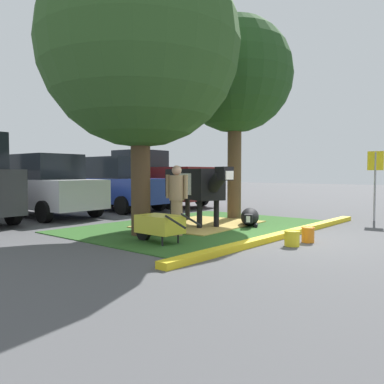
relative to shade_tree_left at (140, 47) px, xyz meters
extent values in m
plane|color=#4C4C4F|center=(1.73, -2.51, -4.24)|extent=(80.00, 80.00, 0.00)
cube|color=#2D5B23|center=(2.02, -0.09, -4.23)|extent=(6.73, 4.71, 0.02)
cube|color=yellow|center=(2.02, -2.59, -4.18)|extent=(7.93, 0.24, 0.12)
cube|color=tan|center=(2.24, 0.08, -4.22)|extent=(3.37, 2.64, 0.04)
cylinder|color=#4C3823|center=(0.00, 0.00, -2.90)|extent=(0.44, 0.44, 2.68)
sphere|color=#2D5123|center=(0.00, 0.00, 0.02)|extent=(4.50, 4.50, 4.50)
cylinder|color=brown|center=(4.03, 0.19, -2.65)|extent=(0.42, 0.42, 3.19)
sphere|color=#23471E|center=(4.03, 0.19, 0.18)|extent=(3.51, 3.51, 3.51)
cube|color=black|center=(2.17, 0.28, -3.10)|extent=(1.56, 2.39, 0.80)
cube|color=white|center=(2.11, 0.14, -3.10)|extent=(1.02, 1.11, 0.56)
cylinder|color=black|center=(1.64, -0.94, -3.00)|extent=(0.55, 0.71, 0.58)
cube|color=black|center=(1.51, -1.24, -2.82)|extent=(0.41, 0.51, 0.32)
cube|color=white|center=(1.43, -1.42, -2.86)|extent=(0.23, 0.19, 0.20)
cylinder|color=black|center=(2.05, -0.61, -3.87)|extent=(0.14, 0.14, 0.74)
cylinder|color=black|center=(1.60, -0.42, -3.87)|extent=(0.14, 0.14, 0.74)
cylinder|color=black|center=(2.74, 0.97, -3.87)|extent=(0.14, 0.14, 0.74)
cylinder|color=black|center=(2.29, 1.17, -3.87)|extent=(0.14, 0.14, 0.74)
cylinder|color=black|center=(2.65, 1.38, -3.35)|extent=(0.06, 0.06, 0.70)
ellipsoid|color=black|center=(3.06, -0.99, -4.00)|extent=(1.20, 0.95, 0.48)
cube|color=black|center=(2.53, -1.28, -3.98)|extent=(0.34, 0.31, 0.22)
cube|color=silver|center=(2.43, -1.34, -3.98)|extent=(0.10, 0.12, 0.16)
cylinder|color=black|center=(2.84, -1.32, -4.18)|extent=(0.35, 0.26, 0.10)
cylinder|color=#9E7F5B|center=(0.46, -0.69, -3.83)|extent=(0.26, 0.26, 0.82)
cylinder|color=#9E7F5B|center=(0.46, -0.69, -3.14)|extent=(0.34, 0.34, 0.56)
sphere|color=tan|center=(0.46, -0.69, -2.75)|extent=(0.22, 0.22, 0.22)
cylinder|color=#9E7F5B|center=(0.39, -0.48, -3.11)|extent=(0.09, 0.09, 0.53)
cylinder|color=#9E7F5B|center=(0.54, -0.90, -3.11)|extent=(0.09, 0.09, 0.53)
cube|color=gold|center=(-0.43, -1.05, -3.84)|extent=(0.62, 0.91, 0.36)
cylinder|color=black|center=(-0.42, -0.55, -4.06)|extent=(0.11, 0.36, 0.36)
cylinder|color=black|center=(-0.66, -1.34, -4.12)|extent=(0.04, 0.04, 0.24)
cylinder|color=black|center=(-0.22, -1.35, -4.12)|extent=(0.04, 0.04, 0.24)
cylinder|color=black|center=(-0.67, -1.69, -3.72)|extent=(0.05, 0.53, 0.23)
cylinder|color=black|center=(-0.23, -1.70, -3.72)|extent=(0.05, 0.53, 0.23)
cylinder|color=#99999E|center=(6.28, -3.28, -3.22)|extent=(0.06, 0.06, 2.04)
cube|color=yellow|center=(6.28, -3.28, -2.45)|extent=(0.10, 0.44, 0.56)
cylinder|color=yellow|center=(1.06, -3.20, -4.10)|extent=(0.29, 0.29, 0.29)
torus|color=yellow|center=(1.06, -3.20, -3.95)|extent=(0.32, 0.32, 0.02)
cylinder|color=orange|center=(1.66, -3.27, -4.09)|extent=(0.26, 0.26, 0.30)
torus|color=orange|center=(1.66, -3.27, -3.94)|extent=(0.28, 0.28, 0.02)
cylinder|color=black|center=(-1.06, 4.03, -3.92)|extent=(0.24, 0.65, 0.64)
cube|color=silver|center=(0.58, 5.26, -3.47)|extent=(1.96, 4.46, 0.90)
cube|color=black|center=(0.58, 5.26, -2.62)|extent=(1.66, 2.26, 0.80)
cylinder|color=black|center=(1.42, 6.72, -3.92)|extent=(0.24, 0.65, 0.64)
cylinder|color=black|center=(-0.27, 3.80, -3.92)|extent=(0.24, 0.65, 0.64)
cylinder|color=black|center=(1.53, 3.87, -3.92)|extent=(0.24, 0.65, 0.64)
cube|color=navy|center=(3.41, 5.23, -3.47)|extent=(1.96, 4.46, 0.90)
cube|color=black|center=(3.41, 5.23, -2.62)|extent=(1.66, 2.26, 0.80)
cylinder|color=black|center=(2.46, 6.63, -3.92)|extent=(0.24, 0.65, 0.64)
cylinder|color=black|center=(4.26, 6.69, -3.92)|extent=(0.24, 0.65, 0.64)
cylinder|color=black|center=(2.56, 3.77, -3.92)|extent=(0.24, 0.65, 0.64)
cylinder|color=black|center=(4.36, 3.83, -3.92)|extent=(0.24, 0.65, 0.64)
cube|color=maroon|center=(5.93, 5.60, -3.37)|extent=(2.19, 5.47, 1.10)
cube|color=black|center=(5.89, 6.54, -2.32)|extent=(1.90, 1.87, 1.00)
cube|color=maroon|center=(5.97, 4.38, -2.70)|extent=(2.00, 2.77, 0.24)
cylinder|color=black|center=(4.86, 7.31, -3.92)|extent=(0.24, 0.65, 0.64)
cylinder|color=black|center=(6.86, 7.39, -3.92)|extent=(0.24, 0.65, 0.64)
cylinder|color=black|center=(4.99, 3.81, -3.92)|extent=(0.24, 0.65, 0.64)
cylinder|color=black|center=(6.99, 3.88, -3.92)|extent=(0.24, 0.65, 0.64)
camera|label=1|loc=(-5.99, -6.64, -2.79)|focal=36.58mm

